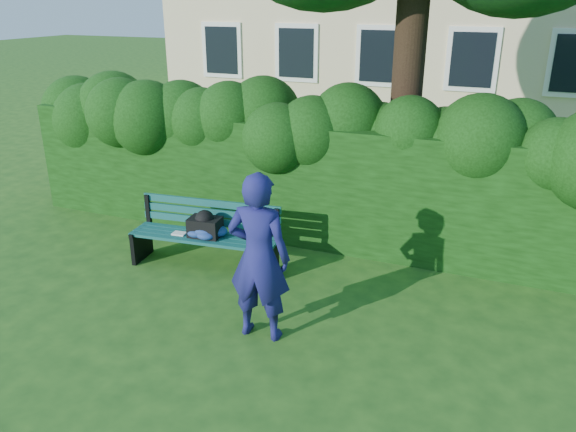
% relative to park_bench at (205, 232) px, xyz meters
% --- Properties ---
extents(ground, '(80.00, 80.00, 0.00)m').
position_rel_park_bench_xyz_m(ground, '(1.24, -0.67, -0.51)').
color(ground, '#214D18').
rests_on(ground, ground).
extents(hedge, '(10.00, 1.00, 1.80)m').
position_rel_park_bench_xyz_m(hedge, '(1.24, 1.53, 0.39)').
color(hedge, black).
rests_on(hedge, ground).
extents(park_bench, '(2.08, 0.76, 0.89)m').
position_rel_park_bench_xyz_m(park_bench, '(0.00, 0.00, 0.00)').
color(park_bench, '#0D4339').
rests_on(park_bench, ground).
extents(man_reading, '(0.71, 0.50, 1.87)m').
position_rel_park_bench_xyz_m(man_reading, '(1.40, -1.26, 0.43)').
color(man_reading, navy).
rests_on(man_reading, ground).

